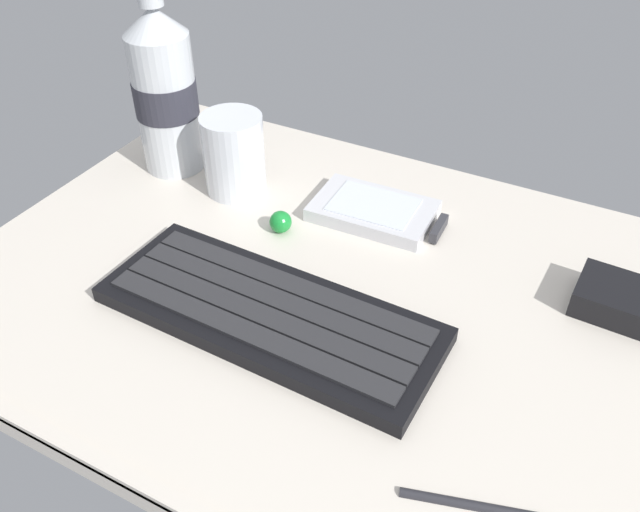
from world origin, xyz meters
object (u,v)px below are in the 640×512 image
(keyboard, at_px, (269,313))
(handheld_device, at_px, (379,212))
(charger_block, at_px, (619,300))
(trackball_mouse, at_px, (281,222))
(juice_cup, at_px, (234,157))
(stylus_pen, at_px, (474,503))
(water_bottle, at_px, (165,90))

(keyboard, distance_m, handheld_device, 0.18)
(charger_block, bearing_deg, trackball_mouse, -173.46)
(juice_cup, relative_size, trackball_mouse, 3.86)
(handheld_device, bearing_deg, keyboard, -96.83)
(charger_block, bearing_deg, handheld_device, 172.79)
(handheld_device, distance_m, charger_block, 0.24)
(stylus_pen, bearing_deg, handheld_device, 108.65)
(juice_cup, xyz_separation_m, stylus_pen, (0.34, -0.24, -0.04))
(stylus_pen, bearing_deg, trackball_mouse, 126.57)
(juice_cup, bearing_deg, handheld_device, 7.80)
(water_bottle, height_order, charger_block, water_bottle)
(keyboard, distance_m, charger_block, 0.29)
(keyboard, distance_m, juice_cup, 0.21)
(handheld_device, height_order, juice_cup, juice_cup)
(handheld_device, relative_size, water_bottle, 0.62)
(juice_cup, distance_m, water_bottle, 0.10)
(handheld_device, relative_size, charger_block, 1.86)
(juice_cup, height_order, stylus_pen, juice_cup)
(juice_cup, height_order, trackball_mouse, juice_cup)
(water_bottle, bearing_deg, trackball_mouse, -17.46)
(handheld_device, distance_m, water_bottle, 0.26)
(keyboard, relative_size, trackball_mouse, 13.33)
(handheld_device, height_order, charger_block, charger_block)
(handheld_device, bearing_deg, trackball_mouse, -139.66)
(stylus_pen, bearing_deg, water_bottle, 133.55)
(juice_cup, bearing_deg, trackball_mouse, -28.41)
(water_bottle, bearing_deg, stylus_pen, -30.31)
(stylus_pen, bearing_deg, charger_block, 61.44)
(charger_block, relative_size, trackball_mouse, 3.18)
(handheld_device, relative_size, trackball_mouse, 5.91)
(water_bottle, bearing_deg, juice_cup, -6.22)
(water_bottle, height_order, trackball_mouse, water_bottle)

